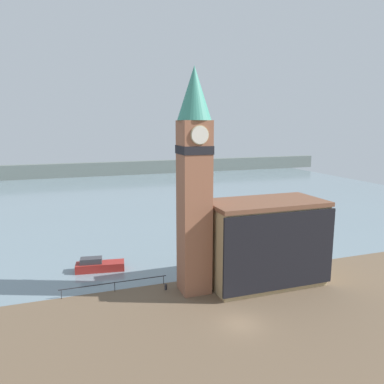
# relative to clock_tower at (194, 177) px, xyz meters

# --- Properties ---
(ground_plane) EXTENTS (160.00, 160.00, 0.00)m
(ground_plane) POSITION_rel_clock_tower_xyz_m (1.70, -8.49, -13.25)
(ground_plane) COLOR brown
(water) EXTENTS (160.00, 120.00, 0.00)m
(water) POSITION_rel_clock_tower_xyz_m (1.70, 63.00, -13.25)
(water) COLOR gray
(water) RESTS_ON ground_plane
(far_shoreline) EXTENTS (180.00, 3.00, 5.00)m
(far_shoreline) POSITION_rel_clock_tower_xyz_m (1.70, 103.00, -10.75)
(far_shoreline) COLOR slate
(far_shoreline) RESTS_ON water
(pier_railing) EXTENTS (12.17, 0.08, 1.09)m
(pier_railing) POSITION_rel_clock_tower_xyz_m (-8.69, 2.75, -12.28)
(pier_railing) COLOR #232328
(pier_railing) RESTS_ON ground_plane
(clock_tower) EXTENTS (3.68, 3.68, 24.91)m
(clock_tower) POSITION_rel_clock_tower_xyz_m (0.00, 0.00, 0.00)
(clock_tower) COLOR #935B42
(clock_tower) RESTS_ON ground_plane
(pier_building) EXTENTS (13.84, 7.17, 10.10)m
(pier_building) POSITION_rel_clock_tower_xyz_m (8.69, -0.78, -8.18)
(pier_building) COLOR tan
(pier_building) RESTS_ON ground_plane
(boat_near) EXTENTS (6.42, 2.88, 1.80)m
(boat_near) POSITION_rel_clock_tower_xyz_m (-9.81, 9.66, -12.55)
(boat_near) COLOR maroon
(boat_near) RESTS_ON water
(mooring_bollard_near) EXTENTS (0.31, 0.31, 0.73)m
(mooring_bollard_near) POSITION_rel_clock_tower_xyz_m (-3.06, 1.21, -12.85)
(mooring_bollard_near) COLOR #2D2D33
(mooring_bollard_near) RESTS_ON ground_plane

